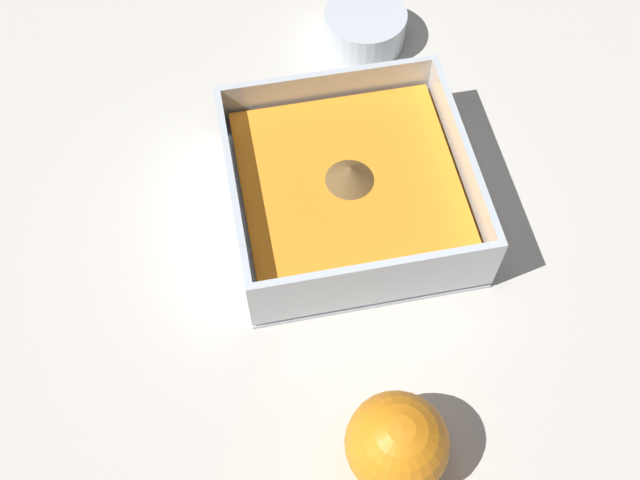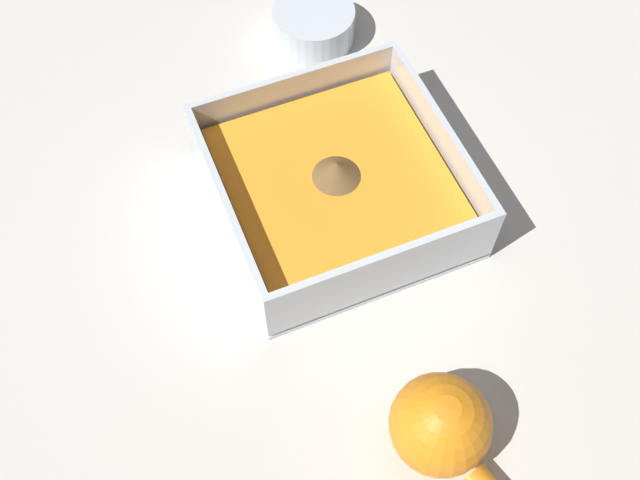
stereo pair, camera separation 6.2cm
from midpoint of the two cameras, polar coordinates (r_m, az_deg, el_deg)
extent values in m
plane|color=beige|center=(0.71, 1.22, 6.05)|extent=(4.00, 4.00, 0.00)
cube|color=silver|center=(0.67, -1.41, 2.71)|extent=(0.20, 0.20, 0.01)
cube|color=silver|center=(0.63, -9.85, 1.60)|extent=(0.20, 0.01, 0.06)
cube|color=silver|center=(0.67, 6.47, 7.05)|extent=(0.20, 0.01, 0.06)
cube|color=silver|center=(0.70, -4.49, 10.56)|extent=(0.01, 0.19, 0.06)
cube|color=silver|center=(0.60, 2.01, -2.78)|extent=(0.01, 0.19, 0.06)
cube|color=orange|center=(0.66, -1.45, 3.77)|extent=(0.18, 0.18, 0.04)
cone|color=brown|center=(0.63, -1.51, 5.15)|extent=(0.04, 0.04, 0.02)
cylinder|color=silver|center=(0.80, -2.77, 15.92)|extent=(0.08, 0.08, 0.04)
cylinder|color=brown|center=(0.80, -2.76, 15.70)|extent=(0.08, 0.08, 0.02)
sphere|color=orange|center=(0.56, 5.96, -14.10)|extent=(0.08, 0.08, 0.08)
camera|label=1|loc=(0.03, 87.13, 4.86)|focal=42.00mm
camera|label=2|loc=(0.03, -92.87, -4.86)|focal=42.00mm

